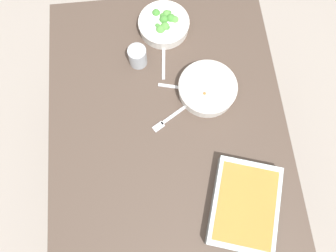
{
  "coord_description": "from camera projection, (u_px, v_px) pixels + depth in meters",
  "views": [
    {
      "loc": [
        0.38,
        -0.04,
        1.92
      ],
      "look_at": [
        0.0,
        0.0,
        0.74
      ],
      "focal_mm": 35.23,
      "sensor_mm": 36.0,
      "label": 1
    }
  ],
  "objects": [
    {
      "name": "spoon_by_broccoli",
      "position": [
        164.0,
        54.0,
        1.34
      ],
      "size": [
        0.18,
        0.04,
        0.01
      ],
      "color": "silver",
      "rests_on": "dining_table"
    },
    {
      "name": "spoon_by_stew",
      "position": [
        187.0,
        89.0,
        1.29
      ],
      "size": [
        0.06,
        0.17,
        0.01
      ],
      "color": "silver",
      "rests_on": "dining_table"
    },
    {
      "name": "fork_on_table",
      "position": [
        169.0,
        118.0,
        1.25
      ],
      "size": [
        0.11,
        0.16,
        0.01
      ],
      "color": "silver",
      "rests_on": "dining_table"
    },
    {
      "name": "dining_table",
      "position": [
        168.0,
        133.0,
        1.33
      ],
      "size": [
        1.2,
        0.9,
        0.74
      ],
      "color": "#4C3D33",
      "rests_on": "ground_plane"
    },
    {
      "name": "ground_plane",
      "position": [
        168.0,
        165.0,
        1.95
      ],
      "size": [
        6.0,
        6.0,
        0.0
      ],
      "primitive_type": "plane",
      "color": "#9E9389"
    },
    {
      "name": "broccoli_bowl",
      "position": [
        164.0,
        24.0,
        1.35
      ],
      "size": [
        0.21,
        0.21,
        0.07
      ],
      "color": "silver",
      "rests_on": "dining_table"
    },
    {
      "name": "stew_bowl",
      "position": [
        207.0,
        88.0,
        1.26
      ],
      "size": [
        0.23,
        0.23,
        0.06
      ],
      "color": "silver",
      "rests_on": "dining_table"
    },
    {
      "name": "baking_dish",
      "position": [
        245.0,
        205.0,
        1.12
      ],
      "size": [
        0.35,
        0.3,
        0.06
      ],
      "color": "silver",
      "rests_on": "dining_table"
    },
    {
      "name": "drink_cup",
      "position": [
        138.0,
        57.0,
        1.29
      ],
      "size": [
        0.07,
        0.07,
        0.08
      ],
      "color": "#B2BCC6",
      "rests_on": "dining_table"
    }
  ]
}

